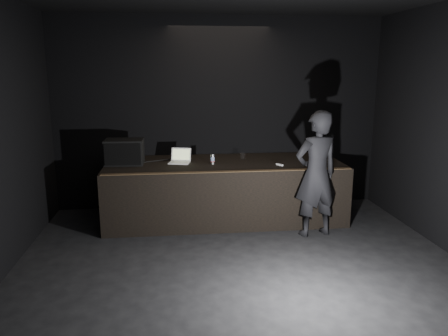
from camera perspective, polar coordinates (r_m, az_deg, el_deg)
ground at (r=5.27m, az=3.57°, el=-16.32°), size 7.00×7.00×0.00m
room_walls at (r=4.63m, az=3.91°, el=6.11°), size 6.10×7.10×3.52m
stage_riser at (r=7.59m, az=0.01°, el=-2.93°), size 4.00×1.50×1.00m
riser_lip at (r=6.78m, az=0.70°, el=-0.44°), size 3.92×0.10×0.01m
stage_monitor at (r=7.46m, az=-12.89°, el=2.06°), size 0.64×0.48×0.42m
cable at (r=7.59m, az=-9.48°, el=0.86°), size 0.89×0.42×0.02m
laptop at (r=7.48m, az=-5.76°, el=1.19°), size 0.40×0.38×0.23m
beer_can at (r=7.30m, az=-1.51°, el=1.14°), size 0.07×0.07×0.17m
plastic_cup at (r=7.72m, az=2.46°, el=1.59°), size 0.09×0.09×0.11m
wii_remote at (r=7.27m, az=7.27°, el=0.43°), size 0.10×0.14×0.03m
person at (r=6.85m, az=11.96°, el=-0.80°), size 0.80×0.62×1.96m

